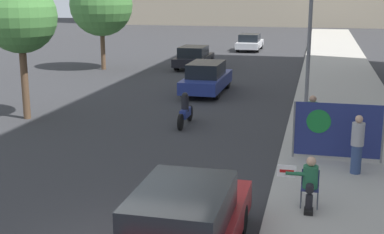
{
  "coord_description": "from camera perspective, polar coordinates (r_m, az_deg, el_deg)",
  "views": [
    {
      "loc": [
        3.28,
        -8.88,
        5.01
      ],
      "look_at": [
        -0.17,
        5.6,
        1.44
      ],
      "focal_mm": 50.0,
      "sensor_mm": 36.0,
      "label": 1
    }
  ],
  "objects": [
    {
      "name": "car_on_road_distant",
      "position": [
        45.19,
        6.17,
        7.95
      ],
      "size": [
        1.84,
        4.35,
        1.38
      ],
      "color": "silver",
      "rests_on": "ground_plane"
    },
    {
      "name": "jogger_on_sidewalk",
      "position": [
        14.9,
        17.22,
        -2.79
      ],
      "size": [
        0.34,
        0.34,
        1.61
      ],
      "rotation": [
        0.0,
        0.0,
        2.69
      ],
      "color": "#334775",
      "rests_on": "sidewalk_curb"
    },
    {
      "name": "protest_banner",
      "position": [
        15.9,
        15.22,
        -1.37
      ],
      "size": [
        2.54,
        0.06,
        1.67
      ],
      "color": "slate",
      "rests_on": "sidewalk_curb"
    },
    {
      "name": "seated_protester",
      "position": [
        12.41,
        12.4,
        -6.7
      ],
      "size": [
        0.94,
        0.77,
        1.17
      ],
      "rotation": [
        0.0,
        0.0,
        0.14
      ],
      "color": "#474C56",
      "rests_on": "sidewalk_curb"
    },
    {
      "name": "car_on_road_midblock",
      "position": [
        34.82,
        0.18,
        6.41
      ],
      "size": [
        1.86,
        4.29,
        1.42
      ],
      "color": "black",
      "rests_on": "ground_plane"
    },
    {
      "name": "traffic_light_pole",
      "position": [
        23.5,
        10.42,
        10.98
      ],
      "size": [
        2.61,
        2.38,
        5.8
      ],
      "color": "slate",
      "rests_on": "sidewalk_curb"
    },
    {
      "name": "parked_car_curbside",
      "position": [
        9.98,
        -0.91,
        -11.66
      ],
      "size": [
        1.9,
        4.78,
        1.55
      ],
      "color": "maroon",
      "rests_on": "ground_plane"
    },
    {
      "name": "car_on_road_nearest",
      "position": [
        26.32,
        1.55,
        4.21
      ],
      "size": [
        1.78,
        4.71,
        1.54
      ],
      "color": "navy",
      "rests_on": "ground_plane"
    },
    {
      "name": "pedestrian_behind",
      "position": [
        16.79,
        12.65,
        -0.53
      ],
      "size": [
        0.34,
        0.34,
        1.69
      ],
      "rotation": [
        0.0,
        0.0,
        5.22
      ],
      "color": "#756651",
      "rests_on": "sidewalk_curb"
    },
    {
      "name": "street_tree_midblock",
      "position": [
        34.43,
        -9.66,
        11.73
      ],
      "size": [
        3.91,
        3.91,
        6.02
      ],
      "color": "brown",
      "rests_on": "ground_plane"
    },
    {
      "name": "sidewalk_curb",
      "position": [
        24.41,
        15.88,
        1.34
      ],
      "size": [
        4.33,
        90.0,
        0.17
      ],
      "primitive_type": "cube",
      "color": "#A8A399",
      "rests_on": "ground_plane"
    },
    {
      "name": "street_tree_near_curb",
      "position": [
        21.67,
        -17.88,
        10.11
      ],
      "size": [
        2.81,
        2.81,
        5.4
      ],
      "color": "brown",
      "rests_on": "ground_plane"
    },
    {
      "name": "motorcycle_on_road",
      "position": [
        20.03,
        -0.73,
        0.62
      ],
      "size": [
        0.28,
        2.06,
        1.27
      ],
      "color": "navy",
      "rests_on": "ground_plane"
    }
  ]
}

